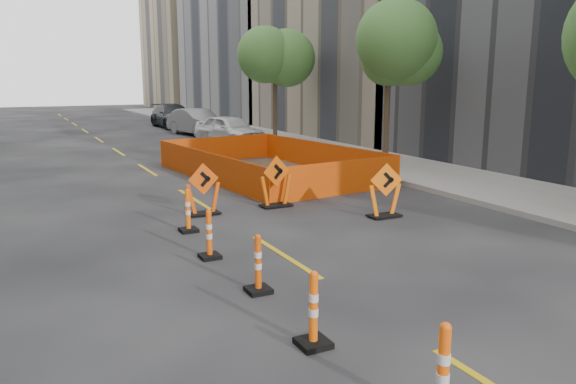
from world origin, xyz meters
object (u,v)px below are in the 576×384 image
channelizer_3 (314,309)px  channelizer_6 (188,210)px  parked_car_far (173,116)px  parked_car_near (229,129)px  chevron_sign_center (276,181)px  chevron_sign_left (203,189)px  channelizer_2 (443,374)px  channelizer_5 (209,234)px  chevron_sign_right (385,190)px  channelizer_4 (258,264)px  parked_car_mid (197,122)px

channelizer_3 → channelizer_6: size_ratio=1.04×
channelizer_6 → parked_car_far: parked_car_far is taller
channelizer_6 → parked_car_near: size_ratio=0.22×
channelizer_6 → chevron_sign_center: (2.94, 1.39, 0.21)m
channelizer_3 → chevron_sign_center: 8.29m
channelizer_3 → chevron_sign_left: size_ratio=0.77×
channelizer_2 → chevron_sign_left: (0.69, 9.78, 0.12)m
channelizer_5 → channelizer_2: bearing=-86.7°
chevron_sign_left → chevron_sign_right: 4.70m
channelizer_4 → channelizer_5: bearing=93.6°
channelizer_2 → channelizer_4: (-0.22, 4.19, -0.06)m
parked_car_far → channelizer_2: bearing=-102.3°
parked_car_far → channelizer_5: bearing=-105.2°
parked_car_near → parked_car_mid: size_ratio=0.93×
channelizer_3 → parked_car_near: size_ratio=0.23×
chevron_sign_center → chevron_sign_right: (1.98, -2.33, -0.02)m
channelizer_4 → parked_car_near: (7.23, 20.19, 0.28)m
channelizer_5 → chevron_sign_left: size_ratio=0.73×
chevron_sign_right → parked_car_mid: bearing=100.9°
channelizer_2 → chevron_sign_right: chevron_sign_right is taller
chevron_sign_left → chevron_sign_center: chevron_sign_center is taller
channelizer_4 → parked_car_far: parked_car_far is taller
channelizer_3 → channelizer_4: (0.12, 2.09, -0.03)m
chevron_sign_center → parked_car_far: bearing=68.5°
channelizer_6 → parked_car_mid: (7.07, 21.37, 0.30)m
parked_car_near → parked_car_far: parked_car_far is taller
channelizer_4 → chevron_sign_right: chevron_sign_right is taller
channelizer_2 → chevron_sign_left: 9.81m
chevron_sign_right → channelizer_3: bearing=-117.3°
chevron_sign_right → parked_car_far: 28.26m
channelizer_2 → parked_car_mid: (6.92, 29.74, 0.25)m
parked_car_mid → channelizer_6: bearing=-119.9°
chevron_sign_right → chevron_sign_left: bearing=166.5°
channelizer_3 → channelizer_6: 6.28m
channelizer_3 → channelizer_2: bearing=-80.6°
channelizer_2 → channelizer_5: bearing=93.3°
channelizer_5 → parked_car_far: bearing=75.8°
chevron_sign_right → parked_car_near: parked_car_near is taller
channelizer_4 → parked_car_mid: 26.53m
channelizer_3 → chevron_sign_right: (5.11, 5.35, 0.17)m
channelizer_3 → parked_car_near: bearing=71.7°
channelizer_6 → parked_car_mid: parked_car_mid is taller
parked_car_near → chevron_sign_center: bearing=-121.9°
channelizer_3 → chevron_sign_right: chevron_sign_right is taller
parked_car_near → parked_car_mid: (-0.09, 5.37, 0.03)m
parked_car_near → parked_car_far: 11.24m
chevron_sign_left → channelizer_6: bearing=-124.0°
chevron_sign_center → parked_car_near: bearing=61.8°
channelizer_3 → channelizer_4: 2.10m
chevron_sign_center → parked_car_mid: 20.40m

